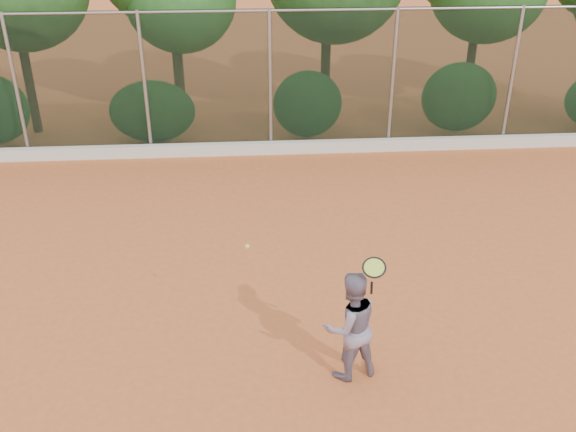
{
  "coord_description": "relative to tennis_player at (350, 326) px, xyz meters",
  "views": [
    {
      "loc": [
        -0.66,
        -8.21,
        6.07
      ],
      "look_at": [
        0.0,
        1.0,
        1.25
      ],
      "focal_mm": 40.0,
      "sensor_mm": 36.0,
      "label": 1
    }
  ],
  "objects": [
    {
      "name": "concrete_curb",
      "position": [
        -0.66,
        8.21,
        -0.66
      ],
      "size": [
        24.0,
        0.2,
        0.3
      ],
      "primitive_type": "cube",
      "color": "beige",
      "rests_on": "ground"
    },
    {
      "name": "ground",
      "position": [
        -0.66,
        1.39,
        -0.81
      ],
      "size": [
        80.0,
        80.0,
        0.0
      ],
      "primitive_type": "plane",
      "color": "#B9592B",
      "rests_on": "ground"
    },
    {
      "name": "tennis_ball_in_flight",
      "position": [
        -1.34,
        0.56,
        0.97
      ],
      "size": [
        0.07,
        0.07,
        0.07
      ],
      "color": "#BADB31",
      "rests_on": "ground"
    },
    {
      "name": "tennis_player",
      "position": [
        0.0,
        0.0,
        0.0
      ],
      "size": [
        0.93,
        0.81,
        1.62
      ],
      "primitive_type": "imported",
      "rotation": [
        0.0,
        0.0,
        3.43
      ],
      "color": "slate",
      "rests_on": "ground"
    },
    {
      "name": "chainlink_fence",
      "position": [
        -0.66,
        8.39,
        1.05
      ],
      "size": [
        24.09,
        0.09,
        3.5
      ],
      "color": "black",
      "rests_on": "ground"
    },
    {
      "name": "tennis_racket",
      "position": [
        0.25,
        -0.06,
        0.91
      ],
      "size": [
        0.37,
        0.35,
        0.58
      ],
      "color": "black",
      "rests_on": "ground"
    }
  ]
}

